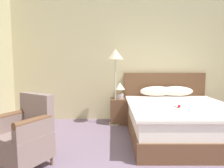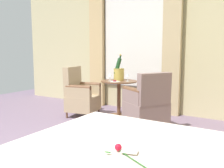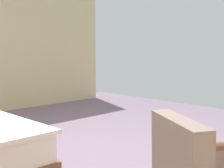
{
  "view_description": "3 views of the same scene",
  "coord_description": "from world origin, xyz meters",
  "px_view_note": "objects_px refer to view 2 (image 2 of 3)",
  "views": [
    {
      "loc": [
        -1.01,
        -1.64,
        1.36
      ],
      "look_at": [
        -1.01,
        1.2,
        1.06
      ],
      "focal_mm": 32.0,
      "sensor_mm": 36.0,
      "label": 1
    },
    {
      "loc": [
        1.51,
        2.49,
        1.28
      ],
      "look_at": [
        -1.04,
        0.9,
        0.88
      ],
      "focal_mm": 40.0,
      "sensor_mm": 36.0,
      "label": 2
    },
    {
      "loc": [
        -3.0,
        2.54,
        1.34
      ],
      "look_at": [
        -1.25,
        0.8,
        1.06
      ],
      "focal_mm": 50.0,
      "sensor_mm": 36.0,
      "label": 3
    }
  ],
  "objects_px": {
    "armchair_by_window": "(147,105)",
    "champagne_bucket": "(119,73)",
    "side_table_round": "(119,96)",
    "wine_glass_near_bucket": "(110,75)",
    "snack_plate": "(115,81)",
    "armchair_facing_bed": "(81,95)",
    "wine_glass_near_edge": "(128,75)"
  },
  "relations": [
    {
      "from": "side_table_round",
      "to": "wine_glass_near_edge",
      "type": "height_order",
      "value": "wine_glass_near_edge"
    },
    {
      "from": "wine_glass_near_bucket",
      "to": "side_table_round",
      "type": "bearing_deg",
      "value": 134.28
    },
    {
      "from": "side_table_round",
      "to": "champagne_bucket",
      "type": "xyz_separation_m",
      "value": [
        -0.07,
        -0.05,
        0.46
      ]
    },
    {
      "from": "side_table_round",
      "to": "wine_glass_near_edge",
      "type": "distance_m",
      "value": 0.46
    },
    {
      "from": "snack_plate",
      "to": "wine_glass_near_bucket",
      "type": "bearing_deg",
      "value": -113.32
    },
    {
      "from": "armchair_by_window",
      "to": "wine_glass_near_bucket",
      "type": "bearing_deg",
      "value": -108.73
    },
    {
      "from": "champagne_bucket",
      "to": "armchair_by_window",
      "type": "relative_size",
      "value": 0.53
    },
    {
      "from": "champagne_bucket",
      "to": "snack_plate",
      "type": "relative_size",
      "value": 2.73
    },
    {
      "from": "armchair_by_window",
      "to": "armchair_facing_bed",
      "type": "distance_m",
      "value": 1.47
    },
    {
      "from": "armchair_by_window",
      "to": "snack_plate",
      "type": "bearing_deg",
      "value": -107.73
    },
    {
      "from": "side_table_round",
      "to": "armchair_by_window",
      "type": "relative_size",
      "value": 0.75
    },
    {
      "from": "side_table_round",
      "to": "wine_glass_near_bucket",
      "type": "relative_size",
      "value": 4.47
    },
    {
      "from": "champagne_bucket",
      "to": "armchair_facing_bed",
      "type": "xyz_separation_m",
      "value": [
        0.38,
        -0.64,
        -0.45
      ]
    },
    {
      "from": "wine_glass_near_edge",
      "to": "side_table_round",
      "type": "bearing_deg",
      "value": -87.26
    },
    {
      "from": "armchair_by_window",
      "to": "side_table_round",
      "type": "bearing_deg",
      "value": -118.79
    },
    {
      "from": "wine_glass_near_bucket",
      "to": "snack_plate",
      "type": "height_order",
      "value": "wine_glass_near_bucket"
    },
    {
      "from": "wine_glass_near_bucket",
      "to": "snack_plate",
      "type": "bearing_deg",
      "value": 66.68
    },
    {
      "from": "armchair_by_window",
      "to": "armchair_facing_bed",
      "type": "height_order",
      "value": "armchair_facing_bed"
    },
    {
      "from": "side_table_round",
      "to": "champagne_bucket",
      "type": "relative_size",
      "value": 1.41
    },
    {
      "from": "champagne_bucket",
      "to": "armchair_facing_bed",
      "type": "relative_size",
      "value": 0.52
    },
    {
      "from": "wine_glass_near_edge",
      "to": "armchair_by_window",
      "type": "height_order",
      "value": "armchair_by_window"
    },
    {
      "from": "champagne_bucket",
      "to": "snack_plate",
      "type": "height_order",
      "value": "champagne_bucket"
    },
    {
      "from": "wine_glass_near_bucket",
      "to": "champagne_bucket",
      "type": "bearing_deg",
      "value": 157.74
    },
    {
      "from": "armchair_by_window",
      "to": "champagne_bucket",
      "type": "bearing_deg",
      "value": -121.17
    },
    {
      "from": "snack_plate",
      "to": "armchair_by_window",
      "type": "xyz_separation_m",
      "value": [
        0.24,
        0.75,
        -0.31
      ]
    },
    {
      "from": "champagne_bucket",
      "to": "wine_glass_near_edge",
      "type": "bearing_deg",
      "value": 74.9
    },
    {
      "from": "wine_glass_near_bucket",
      "to": "wine_glass_near_edge",
      "type": "xyz_separation_m",
      "value": [
        -0.13,
        0.31,
        0.0
      ]
    },
    {
      "from": "wine_glass_near_edge",
      "to": "wine_glass_near_bucket",
      "type": "bearing_deg",
      "value": -67.14
    },
    {
      "from": "wine_glass_near_edge",
      "to": "armchair_by_window",
      "type": "bearing_deg",
      "value": 53.69
    },
    {
      "from": "side_table_round",
      "to": "wine_glass_near_bucket",
      "type": "xyz_separation_m",
      "value": [
        0.12,
        -0.13,
        0.42
      ]
    },
    {
      "from": "wine_glass_near_edge",
      "to": "snack_plate",
      "type": "distance_m",
      "value": 0.27
    },
    {
      "from": "wine_glass_near_bucket",
      "to": "wine_glass_near_edge",
      "type": "relative_size",
      "value": 0.96
    }
  ]
}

